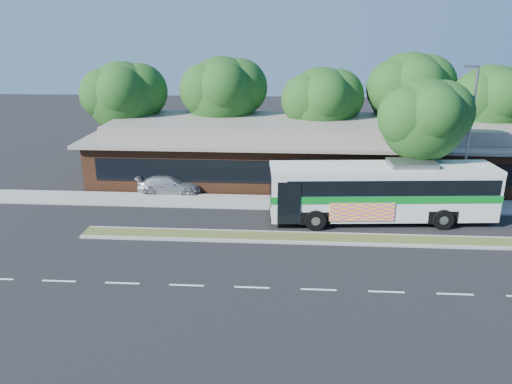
{
  "coord_description": "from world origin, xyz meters",
  "views": [
    {
      "loc": [
        -1.49,
        -24.99,
        11.24
      ],
      "look_at": [
        -3.33,
        2.69,
        2.0
      ],
      "focal_mm": 35.0,
      "sensor_mm": 36.0,
      "label": 1
    }
  ],
  "objects_px": {
    "lamp_post": "(469,135)",
    "sedan": "(170,184)",
    "sidewalk_tree": "(429,118)",
    "transit_bus": "(383,188)"
  },
  "relations": [
    {
      "from": "lamp_post",
      "to": "sidewalk_tree",
      "type": "distance_m",
      "value": 2.85
    },
    {
      "from": "lamp_post",
      "to": "sidewalk_tree",
      "type": "xyz_separation_m",
      "value": [
        -2.62,
        -0.38,
        1.06
      ]
    },
    {
      "from": "sedan",
      "to": "sidewalk_tree",
      "type": "bearing_deg",
      "value": -98.11
    },
    {
      "from": "lamp_post",
      "to": "sidewalk_tree",
      "type": "bearing_deg",
      "value": -171.68
    },
    {
      "from": "sedan",
      "to": "sidewalk_tree",
      "type": "height_order",
      "value": "sidewalk_tree"
    },
    {
      "from": "lamp_post",
      "to": "transit_bus",
      "type": "bearing_deg",
      "value": -156.85
    },
    {
      "from": "transit_bus",
      "to": "sedan",
      "type": "distance_m",
      "value": 14.73
    },
    {
      "from": "lamp_post",
      "to": "sedan",
      "type": "xyz_separation_m",
      "value": [
        -19.37,
        2.1,
        -4.25
      ]
    },
    {
      "from": "lamp_post",
      "to": "sidewalk_tree",
      "type": "relative_size",
      "value": 1.08
    },
    {
      "from": "lamp_post",
      "to": "sedan",
      "type": "relative_size",
      "value": 2.01
    }
  ]
}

